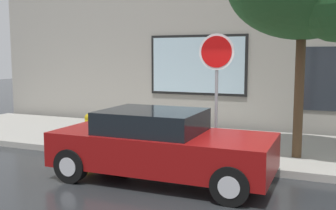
% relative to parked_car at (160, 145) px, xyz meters
% --- Properties ---
extents(ground_plane, '(60.00, 60.00, 0.00)m').
position_rel_parked_car_xyz_m(ground_plane, '(1.38, -0.01, -0.66)').
color(ground_plane, '#282B2D').
extents(sidewalk, '(20.00, 4.00, 0.15)m').
position_rel_parked_car_xyz_m(sidewalk, '(1.38, 2.99, -0.59)').
color(sidewalk, '#A3A099').
rests_on(sidewalk, ground).
extents(building_facade, '(20.00, 0.67, 7.00)m').
position_rel_parked_car_xyz_m(building_facade, '(1.37, 5.49, 2.82)').
color(building_facade, '#9E998E').
rests_on(building_facade, ground).
extents(parked_car, '(4.10, 1.81, 1.32)m').
position_rel_parked_car_xyz_m(parked_car, '(0.00, 0.00, 0.00)').
color(parked_car, maroon).
rests_on(parked_car, ground).
extents(fire_hydrant, '(0.30, 0.44, 0.73)m').
position_rel_parked_car_xyz_m(fire_hydrant, '(-2.79, 1.82, -0.16)').
color(fire_hydrant, yellow).
rests_on(fire_hydrant, sidewalk).
extents(stop_sign, '(0.76, 0.10, 2.65)m').
position_rel_parked_car_xyz_m(stop_sign, '(0.67, 1.42, 1.36)').
color(stop_sign, gray).
rests_on(stop_sign, sidewalk).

